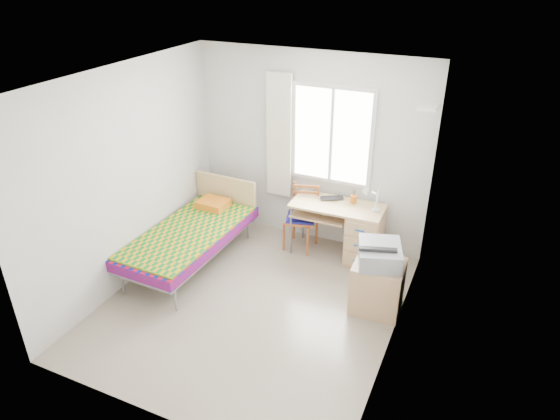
# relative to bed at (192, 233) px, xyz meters

# --- Properties ---
(floor) EXTENTS (3.50, 3.50, 0.00)m
(floor) POSITION_rel_bed_xyz_m (1.11, -0.49, -0.42)
(floor) COLOR #BCAD93
(floor) RESTS_ON ground
(ceiling) EXTENTS (3.50, 3.50, 0.00)m
(ceiling) POSITION_rel_bed_xyz_m (1.11, -0.49, 2.18)
(ceiling) COLOR white
(ceiling) RESTS_ON wall_back
(wall_back) EXTENTS (3.20, 0.00, 3.20)m
(wall_back) POSITION_rel_bed_xyz_m (1.11, 1.26, 0.88)
(wall_back) COLOR silver
(wall_back) RESTS_ON ground
(wall_left) EXTENTS (0.00, 3.50, 3.50)m
(wall_left) POSITION_rel_bed_xyz_m (-0.49, -0.49, 0.88)
(wall_left) COLOR silver
(wall_left) RESTS_ON ground
(wall_right) EXTENTS (0.00, 3.50, 3.50)m
(wall_right) POSITION_rel_bed_xyz_m (2.71, -0.49, 0.88)
(wall_right) COLOR silver
(wall_right) RESTS_ON ground
(window) EXTENTS (1.10, 0.04, 1.30)m
(window) POSITION_rel_bed_xyz_m (1.41, 1.24, 1.13)
(window) COLOR white
(window) RESTS_ON wall_back
(curtain) EXTENTS (0.35, 0.05, 1.70)m
(curtain) POSITION_rel_bed_xyz_m (0.69, 1.19, 1.03)
(curtain) COLOR white
(curtain) RESTS_ON wall_back
(floating_shelf) EXTENTS (0.20, 0.32, 0.03)m
(floating_shelf) POSITION_rel_bed_xyz_m (2.60, 0.91, 1.73)
(floating_shelf) COLOR white
(floating_shelf) RESTS_ON wall_right
(bed) EXTENTS (1.00, 2.03, 0.86)m
(bed) POSITION_rel_bed_xyz_m (0.00, 0.00, 0.00)
(bed) COLOR gray
(bed) RESTS_ON floor
(desk) EXTENTS (1.21, 0.57, 0.75)m
(desk) POSITION_rel_bed_xyz_m (1.95, 0.92, -0.01)
(desk) COLOR tan
(desk) RESTS_ON floor
(chair) EXTENTS (0.48, 0.48, 0.90)m
(chair) POSITION_rel_bed_xyz_m (1.15, 0.95, 0.08)
(chair) COLOR #A4641F
(chair) RESTS_ON floor
(cabinet) EXTENTS (0.58, 0.52, 0.60)m
(cabinet) POSITION_rel_bed_xyz_m (2.43, 0.02, -0.12)
(cabinet) COLOR tan
(cabinet) RESTS_ON floor
(printer) EXTENTS (0.59, 0.63, 0.22)m
(printer) POSITION_rel_bed_xyz_m (2.41, 0.04, 0.30)
(printer) COLOR gray
(printer) RESTS_ON cabinet
(laptop) EXTENTS (0.36, 0.32, 0.02)m
(laptop) POSITION_rel_bed_xyz_m (1.54, 1.01, 0.34)
(laptop) COLOR black
(laptop) RESTS_ON desk
(pen_cup) EXTENTS (0.10, 0.10, 0.10)m
(pen_cup) POSITION_rel_bed_xyz_m (1.81, 1.06, 0.38)
(pen_cup) COLOR orange
(pen_cup) RESTS_ON desk
(task_lamp) EXTENTS (0.21, 0.31, 0.37)m
(task_lamp) POSITION_rel_bed_xyz_m (2.07, 0.84, 0.56)
(task_lamp) COLOR white
(task_lamp) RESTS_ON desk
(book) EXTENTS (0.26, 0.28, 0.02)m
(book) POSITION_rel_bed_xyz_m (1.41, 0.94, 0.17)
(book) COLOR gray
(book) RESTS_ON desk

